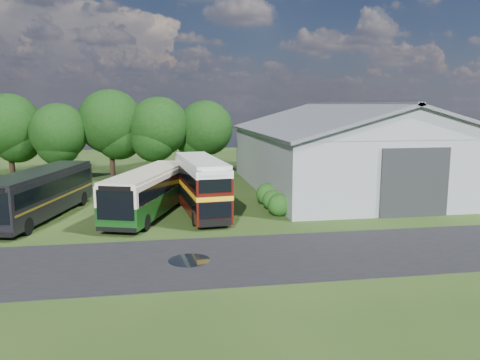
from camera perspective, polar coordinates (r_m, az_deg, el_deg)
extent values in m
plane|color=#1B310F|center=(27.74, -3.45, -7.62)|extent=(120.00, 120.00, 0.00)
cube|color=black|center=(25.42, 4.13, -9.22)|extent=(60.00, 8.00, 0.02)
cylinder|color=black|center=(24.78, -6.19, -9.74)|extent=(2.20, 2.20, 0.01)
cube|color=gray|center=(46.29, 13.09, 2.43)|extent=(18.00, 24.00, 5.50)
cube|color=#2D3033|center=(35.59, 20.54, -0.31)|extent=(5.20, 0.18, 5.00)
cylinder|color=black|center=(53.51, -26.03, 1.50)|extent=(0.56, 0.56, 3.42)
sphere|color=black|center=(53.18, -26.35, 5.96)|extent=(6.46, 6.46, 6.46)
cylinder|color=black|center=(51.36, -20.98, 1.34)|extent=(0.56, 0.56, 3.06)
sphere|color=black|center=(51.02, -21.22, 5.50)|extent=(5.78, 5.78, 5.78)
cylinder|color=black|center=(51.85, -15.29, 1.99)|extent=(0.56, 0.56, 3.60)
sphere|color=black|center=(51.51, -15.50, 6.85)|extent=(6.80, 6.80, 6.80)
cylinder|color=black|center=(50.61, -9.75, 1.85)|extent=(0.56, 0.56, 3.31)
sphere|color=black|center=(50.26, -9.88, 6.43)|extent=(6.26, 6.26, 6.26)
cylinder|color=black|center=(51.64, -4.19, 2.02)|extent=(0.56, 0.56, 3.17)
sphere|color=black|center=(51.30, -4.24, 6.32)|extent=(5.98, 5.98, 5.98)
sphere|color=#194714|center=(34.43, 4.80, -4.30)|extent=(1.70, 1.70, 1.70)
sphere|color=#194714|center=(36.31, 4.02, -3.58)|extent=(1.60, 1.60, 1.60)
sphere|color=#194714|center=(38.22, 3.31, -2.93)|extent=(1.80, 1.80, 1.80)
cube|color=#0F3A11|center=(34.68, -10.95, -1.27)|extent=(6.48, 12.26, 2.99)
cube|color=#400D09|center=(34.34, -4.75, -0.55)|extent=(3.41, 9.87, 3.87)
cube|color=black|center=(36.02, -23.19, -1.38)|extent=(5.62, 12.66, 3.07)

